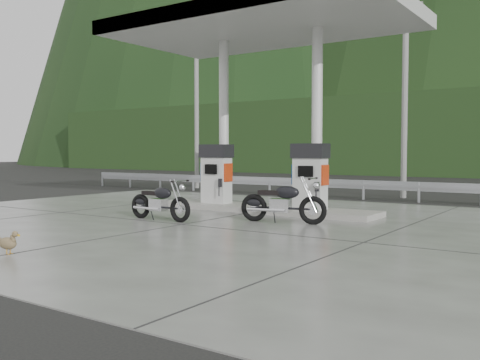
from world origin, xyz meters
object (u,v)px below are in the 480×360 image
Objects in this scene: duck at (8,244)px; gas_pump_left at (216,174)px; motorcycle_left at (160,202)px; motorcycle_right at (283,203)px; gas_pump_right at (310,176)px.

gas_pump_left is at bearing 95.58° from duck.
motorcycle_right is at bearing 27.51° from motorcycle_left.
gas_pump_left reaches higher than motorcycle_left.
gas_pump_left is 8.15m from duck.
gas_pump_right is 0.88× the size of motorcycle_right.
gas_pump_left is at bearing 180.00° from gas_pump_right.
gas_pump_right is 3.77× the size of duck.
motorcycle_right is at bearing 67.53° from duck.
motorcycle_right is (3.41, -1.87, -0.56)m from gas_pump_left.
motorcycle_right is 6.37m from duck.
gas_pump_left is 3.93m from motorcycle_right.
gas_pump_right is 4.16m from motorcycle_left.
gas_pump_left reaches higher than motorcycle_right.
motorcycle_left reaches higher than duck.
motorcycle_left is at bearing 95.84° from duck.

